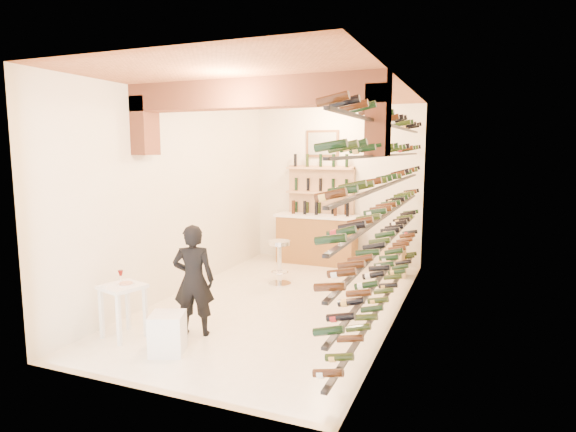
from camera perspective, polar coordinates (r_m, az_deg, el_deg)
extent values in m
plane|color=white|center=(7.44, -0.87, -10.26)|extent=(6.00, 6.00, 0.00)
cube|color=silver|center=(9.93, 5.80, 3.71)|extent=(3.50, 0.02, 3.20)
cube|color=silver|center=(4.51, -15.76, -1.58)|extent=(3.50, 0.02, 3.20)
cube|color=silver|center=(7.94, -12.64, 2.51)|extent=(0.02, 6.00, 3.20)
cube|color=silver|center=(6.64, 13.19, 1.46)|extent=(0.02, 6.00, 3.20)
cube|color=#A45E3A|center=(7.12, -0.93, 15.00)|extent=(3.50, 6.00, 0.02)
cube|color=#985135|center=(6.20, -4.61, 14.36)|extent=(3.50, 0.35, 0.36)
cube|color=#985135|center=(7.04, -16.74, 10.26)|extent=(0.24, 0.35, 0.80)
cube|color=#985135|center=(5.64, 10.73, 11.12)|extent=(0.24, 0.35, 0.80)
cube|color=black|center=(6.94, 11.51, -9.62)|extent=(0.06, 5.70, 0.03)
cube|color=black|center=(6.83, 11.60, -6.42)|extent=(0.06, 5.70, 0.03)
cube|color=black|center=(6.74, 11.70, -3.12)|extent=(0.06, 5.70, 0.03)
cube|color=black|center=(6.68, 11.79, 0.25)|extent=(0.06, 5.70, 0.03)
cube|color=black|center=(6.64, 11.89, 3.67)|extent=(0.06, 5.70, 0.03)
cube|color=black|center=(6.62, 11.99, 7.13)|extent=(0.06, 5.70, 0.03)
cube|color=black|center=(6.63, 12.09, 10.58)|extent=(0.06, 5.70, 0.03)
cube|color=brown|center=(9.83, 3.47, -2.89)|extent=(1.60, 0.55, 0.96)
cube|color=white|center=(9.75, 3.49, 0.02)|extent=(1.70, 0.62, 0.05)
cube|color=tan|center=(10.00, 3.98, 0.30)|extent=(1.40, 0.10, 2.00)
cube|color=tan|center=(10.00, 3.77, -2.89)|extent=(1.40, 0.28, 0.04)
cube|color=tan|center=(9.92, 3.80, -0.05)|extent=(1.40, 0.28, 0.04)
cube|color=tan|center=(9.86, 3.83, 2.82)|extent=(1.40, 0.28, 0.04)
cube|color=tan|center=(9.83, 3.85, 5.73)|extent=(1.40, 0.28, 0.04)
cube|color=brown|center=(9.97, 4.15, 8.63)|extent=(0.70, 0.04, 0.55)
cube|color=#99998C|center=(9.94, 4.10, 8.63)|extent=(0.60, 0.01, 0.45)
cube|color=white|center=(6.28, -19.22, -7.99)|extent=(0.57, 0.57, 0.04)
cube|color=white|center=(6.44, -21.42, -10.83)|extent=(0.04, 0.04, 0.63)
cube|color=white|center=(6.13, -19.59, -11.67)|extent=(0.04, 0.04, 0.63)
cube|color=white|center=(6.62, -18.61, -10.17)|extent=(0.04, 0.04, 0.63)
cube|color=white|center=(6.33, -16.70, -10.94)|extent=(0.04, 0.04, 0.63)
cylinder|color=white|center=(6.26, -18.81, -7.75)|extent=(0.21, 0.21, 0.01)
cylinder|color=#BF7266|center=(6.25, -18.82, -7.62)|extent=(0.16, 0.16, 0.02)
cube|color=white|center=(6.30, -20.98, -7.75)|extent=(0.11, 0.11, 0.01)
cylinder|color=white|center=(6.45, -19.35, -7.34)|extent=(0.06, 0.06, 0.00)
cylinder|color=white|center=(6.44, -19.37, -6.98)|extent=(0.01, 0.01, 0.08)
cone|color=#500806|center=(6.43, -19.39, -6.44)|extent=(0.07, 0.07, 0.07)
cube|color=white|center=(5.79, -14.21, -13.46)|extent=(0.49, 0.49, 0.47)
imported|color=black|center=(6.12, -11.23, -7.55)|extent=(0.60, 0.50, 1.41)
cylinder|color=silver|center=(8.36, -1.01, -8.10)|extent=(0.40, 0.40, 0.03)
cylinder|color=silver|center=(8.27, -1.01, -5.73)|extent=(0.08, 0.08, 0.70)
cylinder|color=silver|center=(8.19, -1.02, -3.22)|extent=(0.38, 0.38, 0.07)
torus|color=silver|center=(8.31, -1.01, -6.74)|extent=(0.30, 0.30, 0.02)
cube|color=tan|center=(9.10, 12.38, -6.08)|extent=(0.53, 0.40, 0.30)
cube|color=tan|center=(9.04, 12.43, -4.41)|extent=(0.46, 0.35, 0.24)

